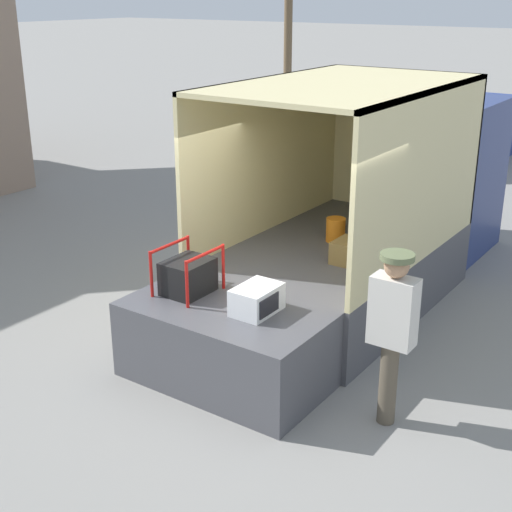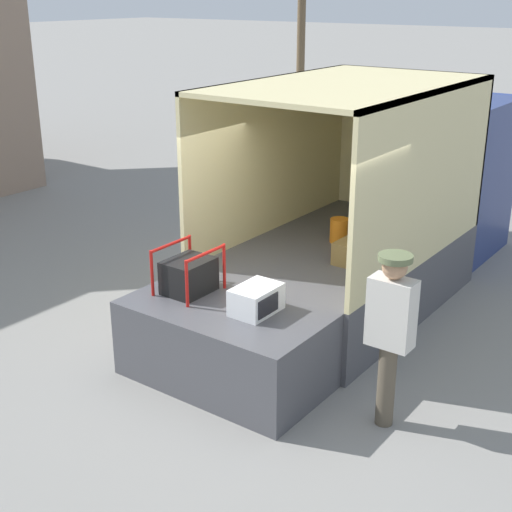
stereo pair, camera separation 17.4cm
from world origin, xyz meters
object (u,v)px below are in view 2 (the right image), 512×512
(microwave, at_px, (256,300))
(worker_person, at_px, (391,322))
(box_truck, at_px, (393,208))
(portable_generator, at_px, (190,275))
(pickup_truck_blue, at_px, (483,134))

(microwave, relative_size, worker_person, 0.30)
(box_truck, distance_m, portable_generator, 3.99)
(box_truck, bearing_deg, portable_generator, 171.38)
(portable_generator, bearing_deg, microwave, -91.17)
(worker_person, bearing_deg, box_truck, 25.47)
(box_truck, height_order, worker_person, box_truck)
(box_truck, height_order, microwave, box_truck)
(box_truck, bearing_deg, microwave, -175.09)
(worker_person, distance_m, pickup_truck_blue, 13.11)
(pickup_truck_blue, bearing_deg, portable_generator, -175.09)
(portable_generator, height_order, worker_person, worker_person)
(microwave, bearing_deg, pickup_truck_blue, 9.05)
(box_truck, xyz_separation_m, portable_generator, (-3.95, 0.60, 0.06))
(microwave, height_order, pickup_truck_blue, pickup_truck_blue)
(microwave, xyz_separation_m, portable_generator, (0.02, 0.94, 0.06))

